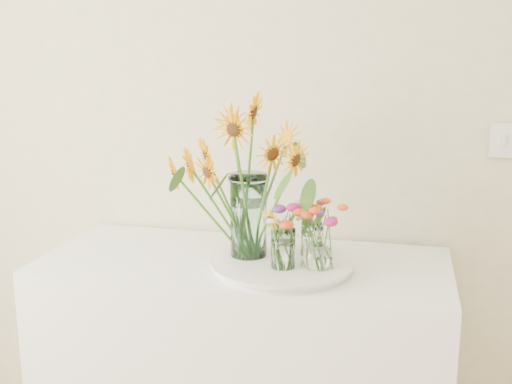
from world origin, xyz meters
TOP-DOWN VIEW (x-y plane):
  - counter at (-0.06, 1.93)m, footprint 1.40×0.60m
  - tray at (0.08, 1.86)m, footprint 0.45×0.45m
  - mason_jar at (-0.04, 1.89)m, footprint 0.15×0.15m
  - sunflower_bouquet at (-0.04, 1.89)m, footprint 0.97×0.97m
  - small_vase_a at (0.10, 1.80)m, footprint 0.10×0.10m
  - wildflower_posy_a at (0.10, 1.80)m, footprint 0.17×0.17m
  - small_vase_b at (0.21, 1.82)m, footprint 0.12×0.12m
  - wildflower_posy_b at (0.21, 1.82)m, footprint 0.22×0.22m
  - small_vase_c at (0.17, 1.94)m, footprint 0.09×0.09m
  - wildflower_posy_c at (0.17, 1.94)m, footprint 0.18×0.18m

SIDE VIEW (x-z plane):
  - counter at x=-0.06m, z-range 0.00..0.90m
  - tray at x=0.08m, z-range 0.90..0.92m
  - small_vase_c at x=0.17m, z-range 0.93..1.05m
  - small_vase_a at x=0.10m, z-range 0.93..1.06m
  - small_vase_b at x=0.21m, z-range 0.93..1.06m
  - wildflower_posy_c at x=0.17m, z-range 0.93..1.14m
  - wildflower_posy_a at x=0.10m, z-range 0.93..1.15m
  - wildflower_posy_b at x=0.21m, z-range 0.93..1.15m
  - mason_jar at x=-0.04m, z-range 0.93..1.21m
  - sunflower_bouquet at x=-0.04m, z-range 0.93..1.47m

